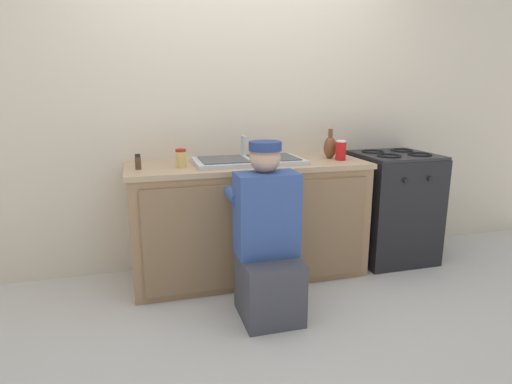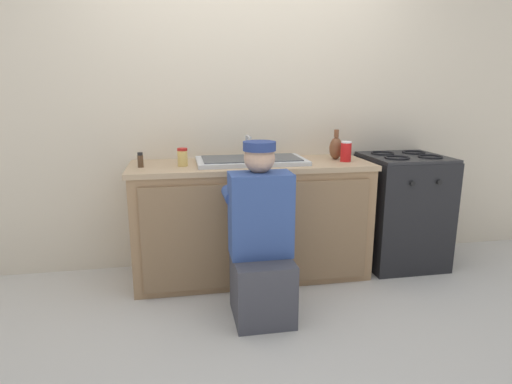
{
  "view_description": "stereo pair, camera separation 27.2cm",
  "coord_description": "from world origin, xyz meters",
  "px_view_note": "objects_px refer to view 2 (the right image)",
  "views": [
    {
      "loc": [
        -0.8,
        -2.72,
        1.41
      ],
      "look_at": [
        0.0,
        0.1,
        0.7
      ],
      "focal_mm": 30.0,
      "sensor_mm": 36.0,
      "label": 1
    },
    {
      "loc": [
        -0.53,
        -2.78,
        1.41
      ],
      "look_at": [
        0.0,
        0.1,
        0.7
      ],
      "focal_mm": 30.0,
      "sensor_mm": 36.0,
      "label": 2
    }
  ],
  "objects_px": {
    "sink_double_basin": "(251,160)",
    "soda_cup_red": "(346,151)",
    "condiment_jar": "(183,157)",
    "plumber_person": "(261,246)",
    "vase_decorative": "(336,148)",
    "stove_range": "(401,210)",
    "spice_bottle_pepper": "(140,160)"
  },
  "relations": [
    {
      "from": "sink_double_basin",
      "to": "soda_cup_red",
      "type": "xyz_separation_m",
      "value": [
        0.71,
        -0.07,
        0.06
      ]
    },
    {
      "from": "stove_range",
      "to": "soda_cup_red",
      "type": "distance_m",
      "value": 0.73
    },
    {
      "from": "plumber_person",
      "to": "soda_cup_red",
      "type": "relative_size",
      "value": 7.26
    },
    {
      "from": "spice_bottle_pepper",
      "to": "soda_cup_red",
      "type": "relative_size",
      "value": 0.69
    },
    {
      "from": "sink_double_basin",
      "to": "spice_bottle_pepper",
      "type": "distance_m",
      "value": 0.79
    },
    {
      "from": "plumber_person",
      "to": "condiment_jar",
      "type": "relative_size",
      "value": 8.63
    },
    {
      "from": "plumber_person",
      "to": "soda_cup_red",
      "type": "xyz_separation_m",
      "value": [
        0.76,
        0.57,
        0.49
      ]
    },
    {
      "from": "plumber_person",
      "to": "spice_bottle_pepper",
      "type": "relative_size",
      "value": 10.52
    },
    {
      "from": "vase_decorative",
      "to": "condiment_jar",
      "type": "xyz_separation_m",
      "value": [
        -1.17,
        -0.09,
        -0.03
      ]
    },
    {
      "from": "sink_double_basin",
      "to": "stove_range",
      "type": "relative_size",
      "value": 0.88
    },
    {
      "from": "vase_decorative",
      "to": "spice_bottle_pepper",
      "type": "bearing_deg",
      "value": -176.51
    },
    {
      "from": "stove_range",
      "to": "vase_decorative",
      "type": "distance_m",
      "value": 0.77
    },
    {
      "from": "condiment_jar",
      "to": "plumber_person",
      "type": "bearing_deg",
      "value": -52.26
    },
    {
      "from": "vase_decorative",
      "to": "condiment_jar",
      "type": "height_order",
      "value": "vase_decorative"
    },
    {
      "from": "stove_range",
      "to": "condiment_jar",
      "type": "height_order",
      "value": "condiment_jar"
    },
    {
      "from": "vase_decorative",
      "to": "sink_double_basin",
      "type": "bearing_deg",
      "value": -176.68
    },
    {
      "from": "plumber_person",
      "to": "spice_bottle_pepper",
      "type": "bearing_deg",
      "value": 141.69
    },
    {
      "from": "vase_decorative",
      "to": "soda_cup_red",
      "type": "height_order",
      "value": "vase_decorative"
    },
    {
      "from": "plumber_person",
      "to": "spice_bottle_pepper",
      "type": "distance_m",
      "value": 1.06
    },
    {
      "from": "sink_double_basin",
      "to": "plumber_person",
      "type": "relative_size",
      "value": 0.72
    },
    {
      "from": "stove_range",
      "to": "vase_decorative",
      "type": "bearing_deg",
      "value": 175.86
    },
    {
      "from": "sink_double_basin",
      "to": "soda_cup_red",
      "type": "bearing_deg",
      "value": -5.59
    },
    {
      "from": "spice_bottle_pepper",
      "to": "soda_cup_red",
      "type": "bearing_deg",
      "value": -0.75
    },
    {
      "from": "stove_range",
      "to": "spice_bottle_pepper",
      "type": "xyz_separation_m",
      "value": [
        -2.03,
        -0.05,
        0.48
      ]
    },
    {
      "from": "vase_decorative",
      "to": "spice_bottle_pepper",
      "type": "distance_m",
      "value": 1.47
    },
    {
      "from": "sink_double_basin",
      "to": "vase_decorative",
      "type": "xyz_separation_m",
      "value": [
        0.67,
        0.04,
        0.07
      ]
    },
    {
      "from": "spice_bottle_pepper",
      "to": "stove_range",
      "type": "bearing_deg",
      "value": 1.35
    },
    {
      "from": "vase_decorative",
      "to": "stove_range",
      "type": "bearing_deg",
      "value": -4.14
    },
    {
      "from": "spice_bottle_pepper",
      "to": "plumber_person",
      "type": "bearing_deg",
      "value": -38.31
    },
    {
      "from": "sink_double_basin",
      "to": "condiment_jar",
      "type": "relative_size",
      "value": 6.25
    },
    {
      "from": "sink_double_basin",
      "to": "soda_cup_red",
      "type": "height_order",
      "value": "sink_double_basin"
    },
    {
      "from": "spice_bottle_pepper",
      "to": "condiment_jar",
      "type": "bearing_deg",
      "value": -0.35
    }
  ]
}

